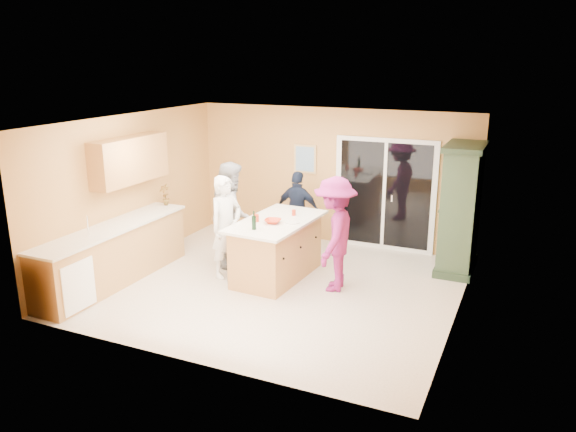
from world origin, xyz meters
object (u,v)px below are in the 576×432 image
at_px(woman_grey, 232,213).
at_px(woman_navy, 298,211).
at_px(woman_white, 226,227).
at_px(kitchen_island, 277,251).
at_px(green_hutch, 461,210).
at_px(woman_magenta, 335,234).

bearing_deg(woman_grey, woman_navy, -62.14).
relative_size(woman_white, woman_navy, 1.14).
relative_size(kitchen_island, green_hutch, 0.89).
height_order(kitchen_island, woman_grey, woman_grey).
bearing_deg(kitchen_island, woman_white, -156.88).
xyz_separation_m(woman_white, woman_grey, (-0.22, 0.59, 0.05)).
relative_size(woman_navy, woman_magenta, 0.83).
distance_m(kitchen_island, woman_white, 0.91).
xyz_separation_m(kitchen_island, green_hutch, (2.65, 1.55, 0.59)).
xyz_separation_m(kitchen_island, woman_white, (-0.77, -0.28, 0.39)).
distance_m(green_hutch, woman_magenta, 2.31).
xyz_separation_m(woman_white, woman_navy, (0.53, 1.73, -0.10)).
bearing_deg(woman_magenta, woman_navy, -147.94).
bearing_deg(kitchen_island, green_hutch, 33.52).
bearing_deg(woman_magenta, woman_white, -90.87).
bearing_deg(woman_navy, kitchen_island, 100.02).
bearing_deg(woman_grey, green_hutch, -100.14).
distance_m(woman_grey, woman_magenta, 2.04).
bearing_deg(kitchen_island, woman_navy, 102.82).
bearing_deg(woman_grey, woman_white, 171.43).
bearing_deg(woman_white, woman_magenta, -64.05).
xyz_separation_m(woman_white, woman_magenta, (1.79, 0.21, 0.05)).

